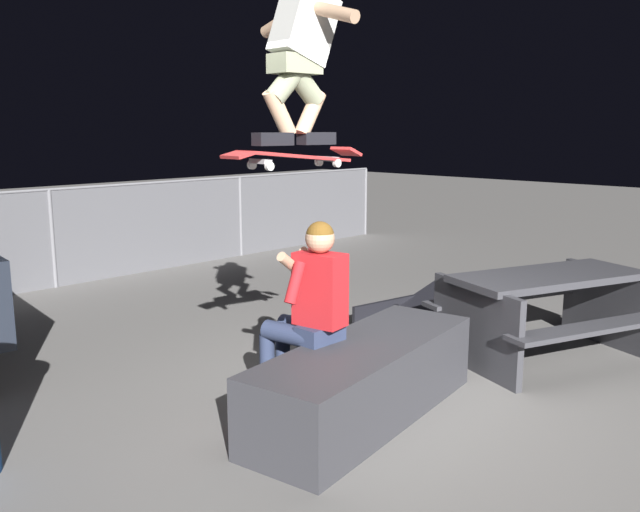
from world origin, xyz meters
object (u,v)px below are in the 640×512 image
ledge_box_main (365,381)px  kicker_ramp (432,321)px  skateboard (295,157)px  picnic_table_back (548,302)px  skater_airborne (302,46)px  person_sitting_on_ledge (307,306)px

ledge_box_main → kicker_ramp: (2.08, 0.88, -0.19)m
skateboard → picnic_table_back: skateboard is taller
skateboard → skater_airborne: (0.06, -0.00, 0.69)m
skateboard → skater_airborne: skater_airborne is taller
kicker_ramp → picnic_table_back: bearing=-91.1°
ledge_box_main → picnic_table_back: size_ratio=0.99×
person_sitting_on_ledge → picnic_table_back: person_sitting_on_ledge is taller
skater_airborne → person_sitting_on_ledge: bearing=31.4°
skateboard → kicker_ramp: bearing=13.2°
skateboard → skater_airborne: bearing=-4.2°
person_sitting_on_ledge → picnic_table_back: size_ratio=0.66×
skateboard → ledge_box_main: bearing=-41.7°
person_sitting_on_ledge → picnic_table_back: 2.37m
ledge_box_main → skater_airborne: 2.26m
person_sitting_on_ledge → skateboard: size_ratio=1.32×
person_sitting_on_ledge → skater_airborne: 1.72m
ledge_box_main → kicker_ramp: size_ratio=1.50×
person_sitting_on_ledge → kicker_ramp: 2.43m
person_sitting_on_ledge → kicker_ramp: bearing=12.8°
skater_airborne → kicker_ramp: (2.37, 0.57, -2.41)m
picnic_table_back → skater_airborne: bearing=165.0°
ledge_box_main → skater_airborne: size_ratio=1.82×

